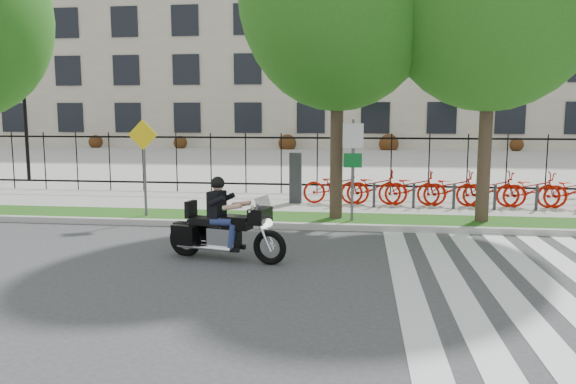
# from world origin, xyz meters

# --- Properties ---
(ground) EXTENTS (120.00, 120.00, 0.00)m
(ground) POSITION_xyz_m (0.00, 0.00, 0.00)
(ground) COLOR #37373A
(ground) RESTS_ON ground
(curb) EXTENTS (60.00, 0.20, 0.15)m
(curb) POSITION_xyz_m (0.00, 4.10, 0.07)
(curb) COLOR #A7A59D
(curb) RESTS_ON ground
(grass_verge) EXTENTS (60.00, 1.50, 0.15)m
(grass_verge) POSITION_xyz_m (0.00, 4.95, 0.07)
(grass_verge) COLOR #1F4812
(grass_verge) RESTS_ON ground
(sidewalk) EXTENTS (60.00, 3.50, 0.15)m
(sidewalk) POSITION_xyz_m (0.00, 7.45, 0.07)
(sidewalk) COLOR #9D9B93
(sidewalk) RESTS_ON ground
(plaza) EXTENTS (80.00, 34.00, 0.10)m
(plaza) POSITION_xyz_m (0.00, 25.00, 0.05)
(plaza) COLOR #9D9B93
(plaza) RESTS_ON ground
(crosswalk_stripes) EXTENTS (5.70, 8.00, 0.01)m
(crosswalk_stripes) POSITION_xyz_m (4.83, 0.00, 0.01)
(crosswalk_stripes) COLOR silver
(crosswalk_stripes) RESTS_ON ground
(iron_fence) EXTENTS (30.00, 0.06, 2.00)m
(iron_fence) POSITION_xyz_m (0.00, 9.20, 1.15)
(iron_fence) COLOR black
(iron_fence) RESTS_ON sidewalk
(office_building) EXTENTS (60.00, 21.90, 20.15)m
(office_building) POSITION_xyz_m (0.00, 44.92, 9.97)
(office_building) COLOR #A69C86
(office_building) RESTS_ON ground
(lamp_post_left) EXTENTS (1.06, 0.70, 4.25)m
(lamp_post_left) POSITION_xyz_m (-12.00, 12.00, 3.21)
(lamp_post_left) COLOR black
(lamp_post_left) RESTS_ON ground
(bike_share_station) EXTENTS (10.04, 0.88, 1.50)m
(bike_share_station) POSITION_xyz_m (4.50, 7.20, 0.66)
(bike_share_station) COLOR #2D2D33
(bike_share_station) RESTS_ON sidewalk
(sign_pole_regulatory) EXTENTS (0.50, 0.09, 2.50)m
(sign_pole_regulatory) POSITION_xyz_m (1.22, 4.58, 1.74)
(sign_pole_regulatory) COLOR #59595B
(sign_pole_regulatory) RESTS_ON grass_verge
(sign_pole_warning) EXTENTS (0.78, 0.09, 2.49)m
(sign_pole_warning) POSITION_xyz_m (-4.11, 4.58, 1.74)
(sign_pole_warning) COLOR #59595B
(sign_pole_warning) RESTS_ON grass_verge
(motorcycle_rider) EXTENTS (2.45, 1.08, 1.93)m
(motorcycle_rider) POSITION_xyz_m (-1.13, 1.04, 0.64)
(motorcycle_rider) COLOR black
(motorcycle_rider) RESTS_ON ground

